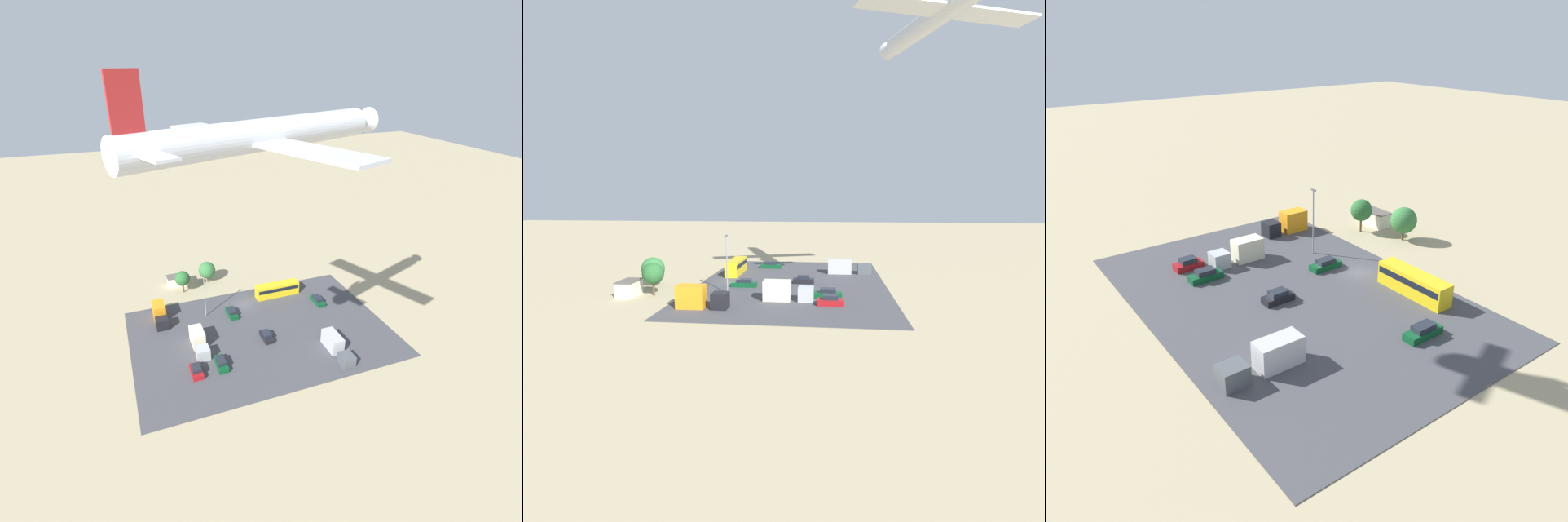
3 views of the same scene
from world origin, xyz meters
TOP-DOWN VIEW (x-y plane):
  - ground_plane at (0.00, 0.00)m, footprint 400.00×400.00m
  - parking_lot_surface at (0.00, 11.46)m, footprint 52.28×35.15m
  - shed_building at (12.56, -14.95)m, footprint 5.10×2.85m
  - bus at (-8.89, -1.48)m, footprint 10.49×2.57m
  - parked_car_0 at (15.30, 18.70)m, footprint 1.96×4.04m
  - parked_car_1 at (-16.46, 5.00)m, footprint 1.74×4.76m
  - parked_car_2 at (-0.28, 13.62)m, footprint 1.80×4.01m
  - parked_car_3 at (10.58, 18.28)m, footprint 1.85×4.59m
  - parked_car_4 at (3.82, 2.88)m, footprint 1.80×4.65m
  - parked_truck_0 at (13.15, 11.50)m, footprint 2.50×8.01m
  - parked_truck_1 at (-11.36, 22.25)m, footprint 2.46×9.15m
  - parked_truck_2 at (18.93, -0.74)m, footprint 2.58×7.64m
  - tree_near_shed at (5.12, -13.94)m, footprint 4.24×4.24m
  - tree_apron_mid at (11.90, -10.92)m, footprint 3.62×3.62m
  - light_pole_lot_centre at (9.19, 1.08)m, footprint 0.90×0.28m
  - airplane at (8.29, 34.94)m, footprint 33.68×28.47m

SIDE VIEW (x-z plane):
  - ground_plane at x=0.00m, z-range 0.00..0.00m
  - parking_lot_surface at x=0.00m, z-range 0.00..0.08m
  - parked_car_4 at x=3.82m, z-range -0.04..1.41m
  - parked_car_2 at x=-0.28m, z-range -0.05..1.49m
  - parked_car_1 at x=-16.46m, z-range -0.05..1.51m
  - parked_car_3 at x=10.58m, z-range -0.05..1.52m
  - parked_car_0 at x=15.30m, z-range -0.06..1.57m
  - shed_building at x=12.56m, z-range 0.01..2.65m
  - parked_truck_1 at x=-11.36m, z-range -0.05..3.02m
  - parked_truck_0 at x=13.15m, z-range -0.06..3.15m
  - parked_truck_2 at x=18.93m, z-range -0.07..3.36m
  - bus at x=-8.89m, z-range 0.20..3.28m
  - tree_near_shed at x=5.12m, z-range 0.61..6.07m
  - tree_apron_mid at x=11.90m, z-range 0.97..6.56m
  - light_pole_lot_centre at x=9.19m, z-range 0.52..10.56m
  - airplane at x=8.29m, z-range 39.85..47.95m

